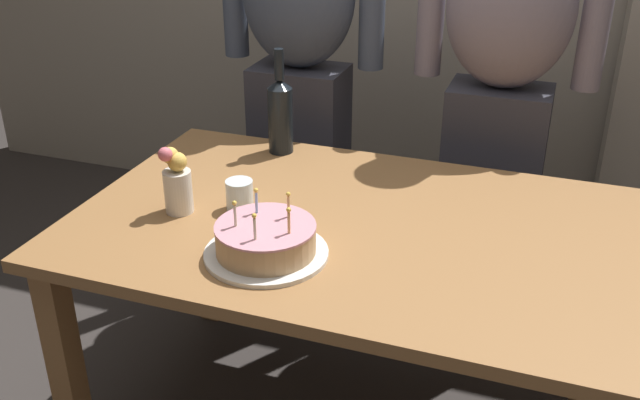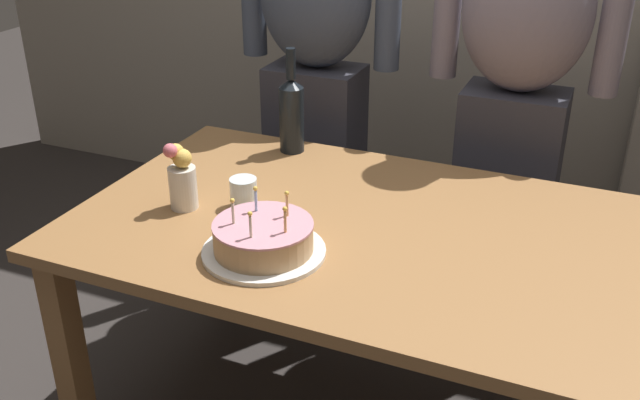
# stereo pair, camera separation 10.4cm
# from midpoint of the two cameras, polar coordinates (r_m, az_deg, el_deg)

# --- Properties ---
(dining_table) EXTENTS (1.50, 0.96, 0.74)m
(dining_table) POSITION_cam_midpoint_polar(r_m,az_deg,el_deg) (1.99, 1.05, -4.21)
(dining_table) COLOR olive
(dining_table) RESTS_ON ground_plane
(birthday_cake) EXTENTS (0.31, 0.31, 0.15)m
(birthday_cake) POSITION_cam_midpoint_polar(r_m,az_deg,el_deg) (1.78, -5.97, -3.28)
(birthday_cake) COLOR white
(birthday_cake) RESTS_ON dining_table
(water_glass_near) EXTENTS (0.08, 0.08, 0.09)m
(water_glass_near) POSITION_cam_midpoint_polar(r_m,az_deg,el_deg) (2.01, -7.83, 0.36)
(water_glass_near) COLOR silver
(water_glass_near) RESTS_ON dining_table
(wine_bottle) EXTENTS (0.08, 0.08, 0.34)m
(wine_bottle) POSITION_cam_midpoint_polar(r_m,az_deg,el_deg) (2.35, -4.43, 6.80)
(wine_bottle) COLOR black
(wine_bottle) RESTS_ON dining_table
(flower_vase) EXTENTS (0.08, 0.08, 0.20)m
(flower_vase) POSITION_cam_midpoint_polar(r_m,az_deg,el_deg) (2.01, -12.69, 1.39)
(flower_vase) COLOR silver
(flower_vase) RESTS_ON dining_table
(person_man_bearded) EXTENTS (0.61, 0.27, 1.66)m
(person_man_bearded) POSITION_cam_midpoint_polar(r_m,az_deg,el_deg) (2.69, -2.77, 9.48)
(person_man_bearded) COLOR #33333D
(person_man_bearded) RESTS_ON ground_plane
(person_woman_cardigan) EXTENTS (0.61, 0.27, 1.66)m
(person_woman_cardigan) POSITION_cam_midpoint_polar(r_m,az_deg,el_deg) (2.52, 12.84, 7.64)
(person_woman_cardigan) COLOR #33333D
(person_woman_cardigan) RESTS_ON ground_plane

